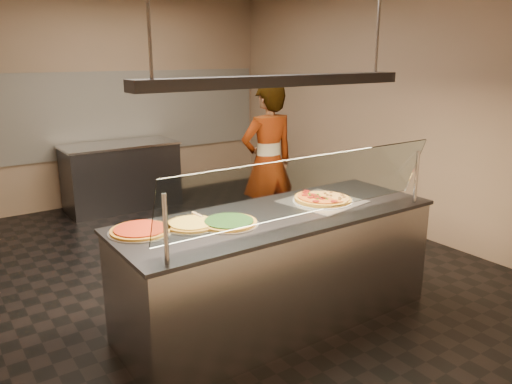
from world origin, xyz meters
TOP-DOWN VIEW (x-y plane):
  - ground at (0.00, 0.00)m, footprint 5.00×6.00m
  - wall_back at (0.00, 3.01)m, footprint 5.00×0.02m
  - wall_right at (2.51, 0.00)m, footprint 0.02×6.00m
  - tile_band at (0.00, 2.98)m, footprint 4.90×0.02m
  - serving_counter at (-0.11, -1.25)m, footprint 2.61×0.94m
  - sneeze_guard at (-0.11, -1.59)m, footprint 2.37×0.18m
  - perforated_tray at (0.40, -1.20)m, footprint 0.67×0.67m
  - half_pizza_pepperoni at (0.28, -1.19)m, footprint 0.31×0.51m
  - half_pizza_sausage at (0.52, -1.20)m, footprint 0.31×0.51m
  - pizza_spinach at (-0.56, -1.24)m, footprint 0.44×0.44m
  - pizza_cheese at (-0.80, -1.11)m, footprint 0.41×0.41m
  - pizza_tomato at (-1.16, -1.03)m, footprint 0.45×0.45m
  - pizza_spatula at (-0.65, -1.03)m, footprint 0.18×0.23m
  - prep_table at (-0.03, 2.55)m, footprint 1.57×0.74m
  - worker at (0.93, 0.33)m, footprint 0.70×0.49m
  - heat_lamp_housing at (-0.11, -1.25)m, footprint 2.30×0.18m
  - lamp_rod_right at (0.89, -1.25)m, footprint 0.02×0.02m

SIDE VIEW (x-z plane):
  - ground at x=0.00m, z-range -0.02..0.00m
  - serving_counter at x=-0.11m, z-range 0.00..0.93m
  - prep_table at x=-0.03m, z-range 0.00..0.93m
  - worker at x=0.93m, z-range 0.00..1.85m
  - perforated_tray at x=0.40m, z-range 0.93..0.94m
  - pizza_cheese at x=-0.80m, z-range 0.93..0.96m
  - pizza_tomato at x=-1.16m, z-range 0.93..0.96m
  - pizza_spinach at x=-0.56m, z-range 0.93..0.96m
  - half_pizza_sausage at x=0.52m, z-range 0.94..0.98m
  - pizza_spatula at x=-0.65m, z-range 0.95..0.97m
  - half_pizza_pepperoni at x=0.28m, z-range 0.94..0.99m
  - sneeze_guard at x=-0.11m, z-range 0.96..1.49m
  - tile_band at x=0.00m, z-range 0.70..1.90m
  - wall_back at x=0.00m, z-range 0.00..3.00m
  - wall_right at x=2.51m, z-range 0.00..3.00m
  - heat_lamp_housing at x=-0.11m, z-range 1.91..1.99m
  - lamp_rod_right at x=0.89m, z-range 1.99..3.00m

